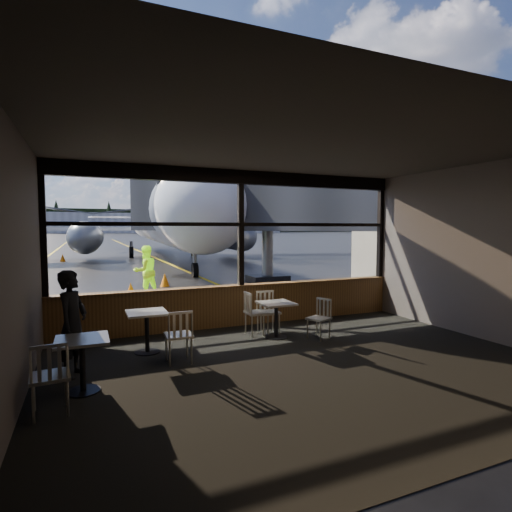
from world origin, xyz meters
TOP-DOWN VIEW (x-y plane):
  - ground_plane at (0.00, 120.00)m, footprint 520.00×520.00m
  - carpet_floor at (0.00, -3.00)m, footprint 8.00×6.00m
  - ceiling at (0.00, -3.00)m, footprint 8.00×6.00m
  - wall_left at (-4.00, -3.00)m, footprint 0.04×6.00m
  - wall_right at (4.00, -3.00)m, footprint 0.04×6.00m
  - wall_back at (0.00, -6.00)m, footprint 8.00×0.04m
  - window_sill at (0.00, 0.00)m, footprint 8.00×0.28m
  - window_header at (0.00, 0.00)m, footprint 8.00×0.18m
  - mullion_left at (-3.95, 0.00)m, footprint 0.12×0.12m
  - mullion_centre at (0.00, 0.00)m, footprint 0.12×0.12m
  - mullion_right at (3.95, 0.00)m, footprint 0.12×0.12m
  - window_transom at (0.00, 0.00)m, footprint 8.00×0.10m
  - airliner at (2.20, 21.62)m, footprint 33.43×39.15m
  - jet_bridge at (3.60, 5.50)m, footprint 9.22×11.26m
  - cafe_table_near at (0.27, -1.28)m, footprint 0.66×0.66m
  - cafe_table_mid at (-2.26, -1.26)m, footprint 0.68×0.68m
  - cafe_table_left at (-3.30, -2.67)m, footprint 0.67×0.67m
  - chair_near_e at (1.02, -1.69)m, footprint 0.58×0.58m
  - chair_near_w at (-0.00, -0.92)m, footprint 0.50×0.50m
  - chair_near_n at (0.26, -0.94)m, footprint 0.51×0.51m
  - chair_mid_s at (-1.86, -1.99)m, footprint 0.51×0.51m
  - chair_left_s at (-3.65, -3.22)m, footprint 0.54×0.54m
  - passenger at (-3.44, -1.96)m, footprint 0.60×0.69m
  - ground_crew at (-1.47, 4.80)m, footprint 0.97×0.87m
  - cone_nose at (-0.49, 6.83)m, footprint 0.36×0.36m
  - cone_wing at (-4.68, 20.98)m, footprint 0.36×0.36m
  - terminal_annex at (10.00, 2.50)m, footprint 5.00×7.00m
  - hangar_mid at (0.00, 185.00)m, footprint 38.00×15.00m
  - hangar_right at (60.00, 178.00)m, footprint 50.00×20.00m
  - fuel_tank_a at (-30.00, 182.00)m, footprint 8.00×8.00m
  - fuel_tank_b at (-20.00, 182.00)m, footprint 8.00×8.00m
  - fuel_tank_c at (-10.00, 182.00)m, footprint 8.00×8.00m
  - treeline at (0.00, 210.00)m, footprint 360.00×3.00m
  - cone_extra at (-1.90, 5.19)m, footprint 0.31×0.31m

SIDE VIEW (x-z plane):
  - ground_plane at x=0.00m, z-range 0.00..0.00m
  - carpet_floor at x=0.00m, z-range 0.01..0.01m
  - cone_extra at x=-1.90m, z-range 0.00..0.43m
  - cone_wing at x=-4.68m, z-range 0.00..0.49m
  - cone_nose at x=-0.49m, z-range 0.00..0.50m
  - cafe_table_near at x=0.27m, z-range 0.00..0.73m
  - cafe_table_left at x=-3.30m, z-range 0.00..0.74m
  - cafe_table_mid at x=-2.26m, z-range 0.00..0.75m
  - chair_near_e at x=1.02m, z-range 0.00..0.81m
  - chair_near_n at x=0.26m, z-range 0.00..0.90m
  - window_sill at x=0.00m, z-range 0.00..0.90m
  - chair_mid_s at x=-1.86m, z-range 0.00..0.90m
  - chair_left_s at x=-3.65m, z-range 0.00..0.91m
  - chair_near_w at x=0.00m, z-range 0.00..0.91m
  - passenger at x=-3.44m, z-range 0.00..1.60m
  - ground_crew at x=-1.47m, z-range 0.00..1.65m
  - wall_left at x=-4.00m, z-range 0.00..3.50m
  - wall_right at x=4.00m, z-range 0.00..3.50m
  - wall_back at x=0.00m, z-range 0.00..3.50m
  - mullion_left at x=-3.95m, z-range 0.90..3.50m
  - mullion_centre at x=0.00m, z-range 0.90..3.50m
  - mullion_right at x=3.95m, z-range 0.90..3.50m
  - window_transom at x=0.00m, z-range 2.26..2.34m
  - jet_bridge at x=3.60m, z-range 0.00..4.92m
  - terminal_annex at x=10.00m, z-range 0.00..6.00m
  - fuel_tank_a at x=-30.00m, z-range 0.00..6.00m
  - fuel_tank_b at x=-20.00m, z-range 0.00..6.00m
  - fuel_tank_c at x=-10.00m, z-range 0.00..6.00m
  - window_header at x=0.00m, z-range 3.20..3.50m
  - ceiling at x=0.00m, z-range 3.48..3.52m
  - hangar_mid at x=0.00m, z-range 0.00..10.00m
  - airliner at x=2.20m, z-range 0.00..11.32m
  - hangar_right at x=60.00m, z-range 0.00..12.00m
  - treeline at x=0.00m, z-range 0.00..12.00m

